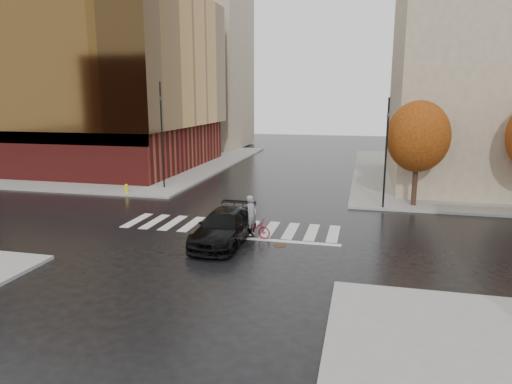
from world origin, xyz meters
TOP-DOWN VIEW (x-y plane):
  - ground at (0.00, 0.00)m, footprint 120.00×120.00m
  - sidewalk_nw at (-21.00, 21.00)m, footprint 30.00×30.00m
  - crosswalk at (0.00, 0.50)m, footprint 12.00×3.00m
  - office_glass at (-22.00, 17.99)m, footprint 27.00×19.00m
  - building_ne_tan at (17.00, 17.00)m, footprint 16.00×16.00m
  - building_nw_far at (-16.00, 37.00)m, footprint 14.00×12.00m
  - tree_ne_a at (10.00, 7.40)m, footprint 3.80×3.80m
  - sedan at (0.50, -2.18)m, footprint 2.29×5.39m
  - cyclist at (1.61, -1.00)m, footprint 1.96×1.08m
  - traffic_light_nw at (-7.72, 9.00)m, footprint 0.23×0.21m
  - traffic_light_ne at (8.11, 6.30)m, footprint 0.18×0.20m
  - fire_hydrant at (-9.45, 6.50)m, footprint 0.23×0.23m
  - manhole at (3.17, -2.00)m, footprint 0.71×0.71m

SIDE VIEW (x-z plane):
  - ground at x=0.00m, z-range 0.00..0.00m
  - crosswalk at x=0.00m, z-range 0.00..0.01m
  - manhole at x=3.17m, z-range 0.00..0.01m
  - sidewalk_nw at x=-21.00m, z-range 0.00..0.15m
  - fire_hydrant at x=-9.45m, z-range 0.18..0.83m
  - cyclist at x=1.61m, z-range -0.34..1.78m
  - sedan at x=0.50m, z-range 0.00..1.55m
  - traffic_light_ne at x=8.11m, z-range 0.55..7.22m
  - tree_ne_a at x=10.00m, z-range 1.20..7.71m
  - traffic_light_nw at x=-7.72m, z-range 0.74..8.49m
  - office_glass at x=-22.00m, z-range 0.28..16.28m
  - building_ne_tan at x=17.00m, z-range 0.15..18.15m
  - building_nw_far at x=-16.00m, z-range 0.15..20.15m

